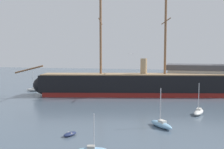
{
  "coord_description": "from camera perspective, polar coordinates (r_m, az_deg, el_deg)",
  "views": [
    {
      "loc": [
        17.5,
        -16.48,
        12.38
      ],
      "look_at": [
        1.96,
        41.16,
        7.67
      ],
      "focal_mm": 38.88,
      "sensor_mm": 36.0,
      "label": 1
    }
  ],
  "objects": [
    {
      "name": "tall_ship",
      "position": [
        75.24,
        4.87,
        -2.29
      ],
      "size": [
        66.67,
        22.05,
        32.57
      ],
      "color": "maroon",
      "rests_on": "ground"
    },
    {
      "name": "dinghy_near_centre",
      "position": [
        38.95,
        -9.86,
        -13.64
      ],
      "size": [
        1.95,
        2.66,
        0.58
      ],
      "color": "#1E284C",
      "rests_on": "ground"
    },
    {
      "name": "sailboat_mid_right",
      "position": [
        43.39,
        11.51,
        -11.38
      ],
      "size": [
        4.68,
        4.89,
        6.78
      ],
      "color": "#7FB2D6",
      "rests_on": "ground"
    },
    {
      "name": "sailboat_alongside_stern",
      "position": [
        54.58,
        19.7,
        -8.26
      ],
      "size": [
        3.01,
        5.36,
        6.69
      ],
      "color": "silver",
      "rests_on": "ground"
    },
    {
      "name": "sailboat_far_left",
      "position": [
        88.53,
        -17.85,
        -3.37
      ],
      "size": [
        5.52,
        2.45,
        6.93
      ],
      "color": "silver",
      "rests_on": "ground"
    },
    {
      "name": "motorboat_distant_centre",
      "position": [
        84.36,
        3.64,
        -3.52
      ],
      "size": [
        4.23,
        1.91,
        1.74
      ],
      "color": "gold",
      "rests_on": "ground"
    },
    {
      "name": "seagull_in_flight",
      "position": [
        51.38,
        4.5,
        4.88
      ],
      "size": [
        1.21,
        0.41,
        0.13
      ],
      "color": "silver"
    }
  ]
}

